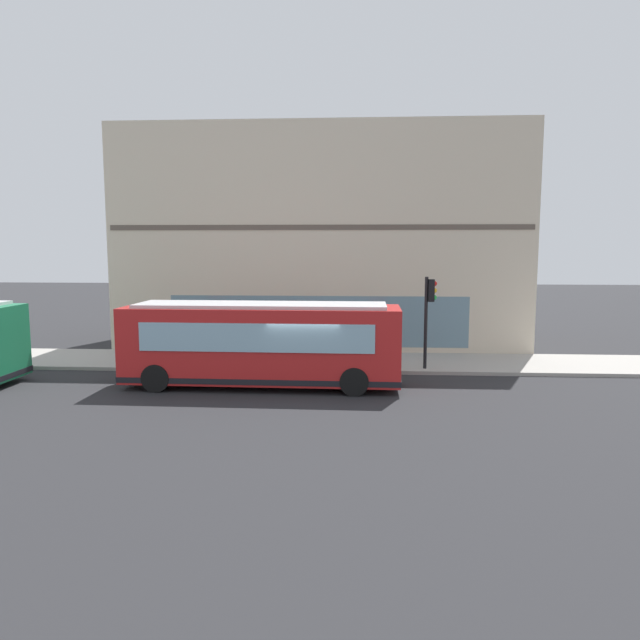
{
  "coord_description": "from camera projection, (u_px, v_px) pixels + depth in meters",
  "views": [
    {
      "loc": [
        -20.94,
        -1.83,
        5.14
      ],
      "look_at": [
        2.72,
        -0.35,
        2.18
      ],
      "focal_mm": 33.39,
      "sensor_mm": 36.0,
      "label": 1
    }
  ],
  "objects": [
    {
      "name": "ground",
      "position": [
        306.0,
        389.0,
        21.49
      ],
      "size": [
        120.0,
        120.0,
        0.0
      ],
      "primitive_type": "plane",
      "color": "#262628"
    },
    {
      "name": "sidewalk_curb",
      "position": [
        315.0,
        362.0,
        26.14
      ],
      "size": [
        4.21,
        40.0,
        0.15
      ],
      "primitive_type": "cube",
      "color": "#9E9991",
      "rests_on": "ground"
    },
    {
      "name": "building_corner",
      "position": [
        323.0,
        240.0,
        31.35
      ],
      "size": [
        7.72,
        20.1,
        10.89
      ],
      "color": "beige",
      "rests_on": "ground"
    },
    {
      "name": "city_bus_nearside",
      "position": [
        262.0,
        345.0,
        21.71
      ],
      "size": [
        2.72,
        10.08,
        3.07
      ],
      "color": "red",
      "rests_on": "ground"
    },
    {
      "name": "traffic_light_near_corner",
      "position": [
        429.0,
        305.0,
        24.02
      ],
      "size": [
        0.32,
        0.49,
        3.75
      ],
      "color": "black",
      "rests_on": "sidewalk_curb"
    },
    {
      "name": "fire_hydrant",
      "position": [
        382.0,
        354.0,
        25.6
      ],
      "size": [
        0.35,
        0.35,
        0.74
      ],
      "color": "gold",
      "rests_on": "sidewalk_curb"
    },
    {
      "name": "pedestrian_near_hydrant",
      "position": [
        247.0,
        335.0,
        26.6
      ],
      "size": [
        0.32,
        0.32,
        1.79
      ],
      "color": "#B23338",
      "rests_on": "sidewalk_curb"
    },
    {
      "name": "pedestrian_near_building_entrance",
      "position": [
        167.0,
        337.0,
        26.29
      ],
      "size": [
        0.32,
        0.32,
        1.72
      ],
      "color": "#3F8C4C",
      "rests_on": "sidewalk_curb"
    },
    {
      "name": "pedestrian_walking_along_curb",
      "position": [
        359.0,
        341.0,
        24.78
      ],
      "size": [
        0.32,
        0.32,
        1.83
      ],
      "color": "#3359A5",
      "rests_on": "sidewalk_curb"
    },
    {
      "name": "pedestrian_by_light_pole",
      "position": [
        211.0,
        340.0,
        25.96
      ],
      "size": [
        0.32,
        0.32,
        1.59
      ],
      "color": "#8C3F8C",
      "rests_on": "sidewalk_curb"
    },
    {
      "name": "newspaper_vending_box",
      "position": [
        293.0,
        355.0,
        24.87
      ],
      "size": [
        0.44,
        0.42,
        0.9
      ],
      "color": "#BF3F19",
      "rests_on": "sidewalk_curb"
    }
  ]
}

